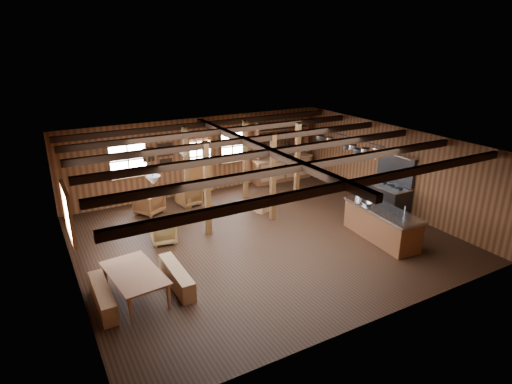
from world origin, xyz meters
TOP-DOWN VIEW (x-y plane):
  - room at (0.00, 0.00)m, footprint 10.04×9.04m
  - ceiling_joists at (0.00, 0.18)m, footprint 9.80×8.82m
  - timber_posts at (0.52, 2.08)m, footprint 3.95×2.35m
  - back_door at (0.00, 4.45)m, footprint 1.02×0.08m
  - window_back_left at (-2.60, 4.46)m, footprint 1.32×0.06m
  - window_back_right at (1.30, 4.46)m, footprint 1.02×0.06m
  - window_left at (-4.96, 0.50)m, footprint 0.14×1.24m
  - notice_boards at (-1.50, 4.46)m, footprint 1.08×0.03m
  - back_counter at (3.40, 4.20)m, footprint 2.55×0.60m
  - pendant_lamps at (-2.25, 1.00)m, footprint 1.86×2.36m
  - pot_rack at (3.36, 0.32)m, footprint 0.43×3.00m
  - kitchen_island at (2.98, -1.75)m, footprint 1.06×2.56m
  - step_stool at (0.99, 1.61)m, footprint 0.46×0.41m
  - commercial_range at (4.65, -0.30)m, footprint 0.83×1.62m
  - dining_table at (-3.90, -1.26)m, footprint 1.21×1.92m
  - bench_wall at (-4.65, -1.26)m, footprint 0.31×1.67m
  - bench_aisle at (-2.98, -1.26)m, footprint 0.32×1.70m
  - armchair_a at (-2.30, 3.39)m, footprint 1.06×1.07m
  - armchair_b at (-0.90, 3.47)m, footprint 0.84×0.86m
  - armchair_c at (-2.54, 1.10)m, footprint 0.79×0.80m
  - counter_pot at (3.02, -0.75)m, footprint 0.27×0.27m
  - bowl at (2.78, -1.30)m, footprint 0.31×0.31m

SIDE VIEW (x-z plane):
  - step_stool at x=0.99m, z-range 0.00..0.34m
  - bench_wall at x=-4.65m, z-range 0.00..0.46m
  - bench_aisle at x=-2.98m, z-range 0.00..0.47m
  - armchair_c at x=-2.54m, z-range 0.00..0.63m
  - dining_table at x=-3.90m, z-range 0.00..0.64m
  - armchair_b at x=-0.90m, z-range 0.00..0.68m
  - armchair_a at x=-2.30m, z-range 0.00..0.72m
  - kitchen_island at x=2.98m, z-range -0.12..1.08m
  - back_counter at x=3.40m, z-range -0.62..1.83m
  - commercial_range at x=4.65m, z-range -0.36..1.65m
  - back_door at x=0.00m, z-range -0.19..1.96m
  - bowl at x=2.78m, z-range 0.94..1.01m
  - counter_pot at x=3.02m, z-range 0.94..1.10m
  - room at x=0.00m, z-range -0.02..2.82m
  - timber_posts at x=0.52m, z-range 0.00..2.80m
  - window_back_left at x=-2.60m, z-range 0.94..2.26m
  - window_back_right at x=1.30m, z-range 0.94..2.26m
  - window_left at x=-4.96m, z-range 0.94..2.26m
  - notice_boards at x=-1.50m, z-range 1.19..2.09m
  - pendant_lamps at x=-2.25m, z-range 1.92..2.58m
  - pot_rack at x=3.36m, z-range 2.05..2.50m
  - ceiling_joists at x=0.00m, z-range 2.59..2.77m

